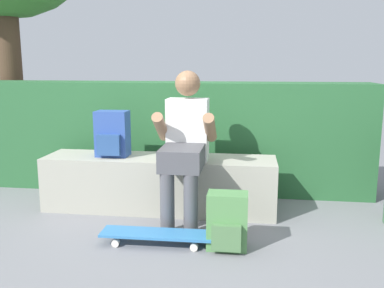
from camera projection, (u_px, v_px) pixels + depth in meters
name	position (u px, v px, depth m)	size (l,w,h in m)	color
ground_plane	(152.00, 222.00, 3.48)	(24.00, 24.00, 0.00)	slate
bench_main	(160.00, 183.00, 3.75)	(2.03, 0.47, 0.47)	#9E9D8E
person_skater	(185.00, 140.00, 3.42)	(0.49, 0.62, 1.22)	white
skateboard_near_person	(156.00, 234.00, 3.03)	(0.80, 0.21, 0.09)	teal
backpack_on_bench	(112.00, 134.00, 3.71)	(0.28, 0.23, 0.40)	#2D4C99
backpack_on_ground	(227.00, 222.00, 2.95)	(0.28, 0.23, 0.40)	#51894C
hedge_row	(155.00, 135.00, 4.38)	(4.31, 0.51, 1.10)	#285D32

